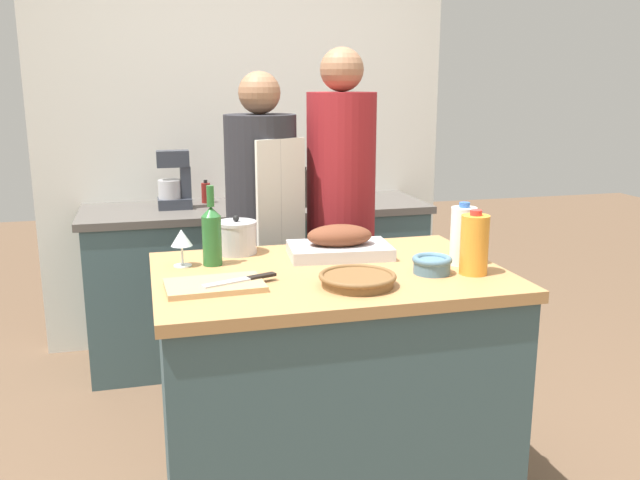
{
  "coord_description": "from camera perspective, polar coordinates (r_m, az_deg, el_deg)",
  "views": [
    {
      "loc": [
        -0.61,
        -2.19,
        1.56
      ],
      "look_at": [
        0.0,
        0.12,
        1.0
      ],
      "focal_mm": 38.0,
      "sensor_mm": 36.0,
      "label": 1
    }
  ],
  "objects": [
    {
      "name": "milk_jug",
      "position": [
        2.46,
        11.95,
        0.36
      ],
      "size": [
        0.09,
        0.09,
        0.23
      ],
      "color": "white",
      "rests_on": "kitchen_island"
    },
    {
      "name": "cutting_board",
      "position": [
        2.18,
        -8.87,
        -3.79
      ],
      "size": [
        0.32,
        0.21,
        0.02
      ],
      "color": "tan",
      "rests_on": "kitchen_island"
    },
    {
      "name": "knife_chef",
      "position": [
        2.19,
        -6.53,
        -3.33
      ],
      "size": [
        0.25,
        0.12,
        0.01
      ],
      "color": "#B7B7BC",
      "rests_on": "cutting_board"
    },
    {
      "name": "wicker_basket",
      "position": [
        2.18,
        3.17,
        -3.31
      ],
      "size": [
        0.25,
        0.25,
        0.04
      ],
      "color": "brown",
      "rests_on": "kitchen_island"
    },
    {
      "name": "stock_pot",
      "position": [
        2.6,
        -7.04,
        0.23
      ],
      "size": [
        0.16,
        0.16,
        0.15
      ],
      "color": "#B7B7BC",
      "rests_on": "kitchen_island"
    },
    {
      "name": "person_cook_guest",
      "position": [
        3.21,
        1.77,
        2.35
      ],
      "size": [
        0.32,
        0.32,
        1.71
      ],
      "rotation": [
        0.0,
        0.0,
        0.4
      ],
      "color": "beige",
      "rests_on": "ground_plane"
    },
    {
      "name": "juice_jug",
      "position": [
        2.35,
        12.87,
        -0.36
      ],
      "size": [
        0.1,
        0.1,
        0.22
      ],
      "color": "orange",
      "rests_on": "kitchen_island"
    },
    {
      "name": "stand_mixer",
      "position": [
        3.76,
        -12.17,
        4.59
      ],
      "size": [
        0.18,
        0.14,
        0.31
      ],
      "color": "#333842",
      "rests_on": "back_counter"
    },
    {
      "name": "condiment_bottle_extra",
      "position": [
        3.73,
        -1.34,
        4.37
      ],
      "size": [
        0.06,
        0.06,
        0.22
      ],
      "color": "#332D28",
      "rests_on": "back_counter"
    },
    {
      "name": "condiment_bottle_short",
      "position": [
        3.91,
        -9.59,
        3.95
      ],
      "size": [
        0.05,
        0.05,
        0.13
      ],
      "color": "maroon",
      "rests_on": "back_counter"
    },
    {
      "name": "condiment_bottle_tall",
      "position": [
        4.08,
        3.23,
        4.54
      ],
      "size": [
        0.07,
        0.07,
        0.14
      ],
      "color": "#B28E2D",
      "rests_on": "back_counter"
    },
    {
      "name": "back_counter",
      "position": [
        3.91,
        -5.19,
        -3.42
      ],
      "size": [
        1.91,
        0.6,
        0.88
      ],
      "color": "#3D565B",
      "rests_on": "ground_plane"
    },
    {
      "name": "roasting_pan",
      "position": [
        2.54,
        1.65,
        -0.36
      ],
      "size": [
        0.4,
        0.27,
        0.12
      ],
      "color": "#BCBCC1",
      "rests_on": "kitchen_island"
    },
    {
      "name": "kitchen_island",
      "position": [
        2.52,
        0.73,
        -12.61
      ],
      "size": [
        1.21,
        0.82,
        0.92
      ],
      "color": "#3D565B",
      "rests_on": "ground_plane"
    },
    {
      "name": "back_wall",
      "position": [
        4.1,
        -6.27,
        9.17
      ],
      "size": [
        2.41,
        0.1,
        2.55
      ],
      "color": "silver",
      "rests_on": "ground_plane"
    },
    {
      "name": "mixing_bowl",
      "position": [
        2.34,
        9.41,
        -2.0
      ],
      "size": [
        0.14,
        0.14,
        0.06
      ],
      "color": "slate",
      "rests_on": "kitchen_island"
    },
    {
      "name": "wine_bottle_green",
      "position": [
        2.43,
        -9.11,
        0.49
      ],
      "size": [
        0.07,
        0.07,
        0.29
      ],
      "color": "#28662D",
      "rests_on": "kitchen_island"
    },
    {
      "name": "person_cook_aproned",
      "position": [
        3.11,
        -4.85,
        0.75
      ],
      "size": [
        0.34,
        0.36,
        1.6
      ],
      "rotation": [
        0.0,
        0.0,
        0.42
      ],
      "color": "beige",
      "rests_on": "ground_plane"
    },
    {
      "name": "wine_glass_left",
      "position": [
        2.44,
        -11.58,
        0.07
      ],
      "size": [
        0.08,
        0.08,
        0.13
      ],
      "color": "silver",
      "rests_on": "kitchen_island"
    }
  ]
}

